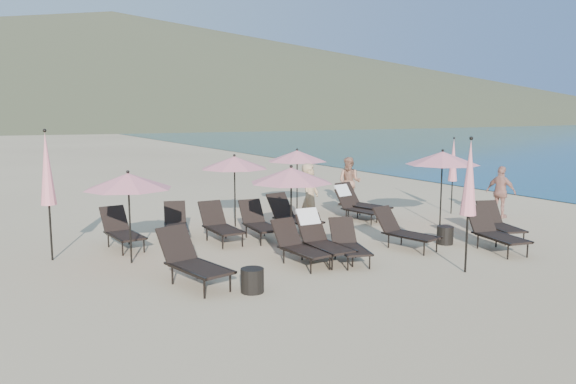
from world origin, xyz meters
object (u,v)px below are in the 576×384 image
lounger_12 (259,222)px  side_table_0 (252,280)px  lounger_6 (122,230)px  lounger_1 (299,245)px  lounger_2 (321,237)px  umbrella_open_2 (442,158)px  lounger_7 (176,222)px  umbrella_open_0 (128,181)px  umbrella_closed_1 (453,161)px  side_table_1 (445,235)px  lounger_4 (404,230)px  umbrella_open_1 (291,175)px  umbrella_closed_0 (469,179)px  lounger_0 (192,260)px  beachgoer_b (350,182)px  lounger_5 (495,231)px  lounger_8 (220,224)px  lounger_3 (349,243)px  umbrella_open_4 (297,156)px  beachgoer_c (501,192)px  umbrella_open_3 (234,163)px  lounger_10 (356,204)px  lounger_11 (361,202)px  lounger_13 (499,223)px  umbrella_closed_2 (47,170)px

lounger_12 → side_table_0: 4.29m
lounger_6 → lounger_12: (3.27, -0.73, 0.00)m
lounger_1 → lounger_2: (0.62, 0.12, 0.08)m
lounger_1 → umbrella_open_2: (5.45, 1.44, 1.52)m
lounger_12 → lounger_7: bearing=152.3°
umbrella_open_0 → umbrella_closed_1: 10.38m
umbrella_open_2 → side_table_1: bearing=-131.2°
lounger_4 → umbrella_open_1: bearing=148.5°
lounger_6 → umbrella_closed_0: 7.95m
lounger_0 → beachgoer_b: bearing=24.7°
lounger_5 → lounger_8: 6.57m
lounger_0 → side_table_0: lounger_0 is taller
side_table_0 → lounger_0: bearing=129.4°
lounger_2 → side_table_0: 2.67m
side_table_1 → lounger_3: bearing=-177.3°
umbrella_open_4 → lounger_1: bearing=-119.7°
umbrella_open_0 → beachgoer_c: (11.11, -0.31, -0.98)m
lounger_0 → umbrella_open_3: (2.89, 4.52, 1.34)m
lounger_10 → umbrella_closed_0: bearing=-114.3°
lounger_11 → lounger_13: lounger_11 is taller
lounger_10 → side_table_0: lounger_10 is taller
lounger_6 → side_table_1: bearing=-32.7°
beachgoer_c → lounger_1: bearing=87.1°
lounger_13 → lounger_7: bearing=168.9°
side_table_0 → umbrella_open_2: bearing=20.3°
lounger_0 → umbrella_closed_0: bearing=-32.8°
lounger_2 → side_table_0: (-2.30, -1.32, -0.28)m
lounger_0 → lounger_4: bearing=-9.4°
umbrella_closed_1 → side_table_1: umbrella_closed_1 is taller
lounger_12 → umbrella_open_0: (-3.42, -0.74, 1.34)m
lounger_4 → umbrella_open_3: 5.11m
lounger_4 → lounger_12: bearing=121.9°
umbrella_open_1 → side_table_1: 4.19m
lounger_5 → lounger_12: 5.70m
lounger_3 → beachgoer_c: beachgoer_c is taller
lounger_0 → lounger_2: (3.08, 0.37, 0.03)m
lounger_2 → beachgoer_c: beachgoer_c is taller
lounger_2 → umbrella_closed_2: 6.06m
lounger_3 → lounger_12: bearing=122.3°
umbrella_closed_1 → beachgoer_c: size_ratio=1.53×
lounger_10 → side_table_0: bearing=-151.9°
lounger_3 → lounger_10: (2.87, 3.67, 0.08)m
lounger_2 → umbrella_closed_2: (-5.16, 2.81, 1.49)m
umbrella_closed_0 → side_table_0: (-4.30, 0.96, -1.69)m
umbrella_closed_2 → lounger_7: bearing=14.8°
lounger_13 → lounger_3: bearing=-162.2°
lounger_4 → beachgoer_b: (2.36, 5.51, 0.41)m
umbrella_open_2 → umbrella_closed_1: (1.79, 1.34, -0.24)m
lounger_7 → side_table_1: 6.77m
umbrella_closed_0 → side_table_0: 4.72m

